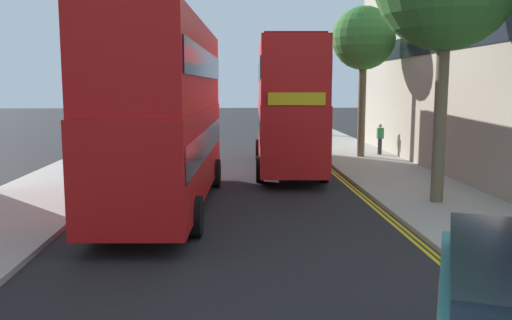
{
  "coord_description": "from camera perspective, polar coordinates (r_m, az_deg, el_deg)",
  "views": [
    {
      "loc": [
        -0.18,
        -3.05,
        3.73
      ],
      "look_at": [
        0.5,
        11.0,
        1.8
      ],
      "focal_mm": 37.86,
      "sensor_mm": 36.0,
      "label": 1
    }
  ],
  "objects": [
    {
      "name": "street_tree_near",
      "position": [
        28.19,
        11.3,
        12.36
      ],
      "size": [
        3.16,
        3.16,
        7.55
      ],
      "color": "#6B6047",
      "rests_on": "sidewalk_right"
    },
    {
      "name": "kerb_line_inner",
      "position": [
        18.01,
        11.54,
        -4.29
      ],
      "size": [
        0.1,
        56.0,
        0.01
      ],
      "primitive_type": "cube",
      "color": "yellow",
      "rests_on": "ground"
    },
    {
      "name": "sidewalk_left",
      "position": [
        20.41,
        -20.79,
        -3.03
      ],
      "size": [
        4.0,
        80.0,
        0.14
      ],
      "primitive_type": "cube",
      "color": "#ADA89E",
      "rests_on": "ground"
    },
    {
      "name": "sidewalk_right",
      "position": [
        20.52,
        16.3,
        -2.78
      ],
      "size": [
        4.0,
        80.0,
        0.14
      ],
      "primitive_type": "cube",
      "color": "#ADA89E",
      "rests_on": "ground"
    },
    {
      "name": "kerb_line_outer",
      "position": [
        18.05,
        12.03,
        -4.28
      ],
      "size": [
        0.1,
        56.0,
        0.01
      ],
      "primitive_type": "cube",
      "color": "yellow",
      "rests_on": "ground"
    },
    {
      "name": "street_tree_mid",
      "position": [
        41.62,
        4.89,
        11.01
      ],
      "size": [
        3.35,
        3.35,
        7.66
      ],
      "color": "#6B6047",
      "rests_on": "sidewalk_right"
    },
    {
      "name": "double_decker_bus_away",
      "position": [
        16.67,
        -9.5,
        5.3
      ],
      "size": [
        3.18,
        10.91,
        5.64
      ],
      "color": "red",
      "rests_on": "ground"
    },
    {
      "name": "double_decker_bus_oncoming",
      "position": [
        24.17,
        3.32,
        6.14
      ],
      "size": [
        3.15,
        10.9,
        5.64
      ],
      "color": "red",
      "rests_on": "ground"
    },
    {
      "name": "pedestrian_far",
      "position": [
        29.22,
        12.97,
        2.23
      ],
      "size": [
        0.34,
        0.22,
        1.62
      ],
      "color": "#2D2D38",
      "rests_on": "sidewalk_right"
    }
  ]
}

